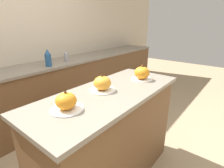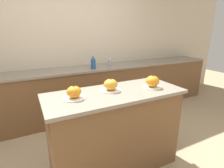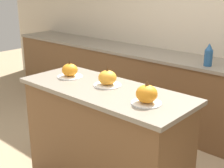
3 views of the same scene
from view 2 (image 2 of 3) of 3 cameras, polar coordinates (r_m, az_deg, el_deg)
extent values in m
plane|color=tan|center=(2.35, 0.97, -25.10)|extent=(12.00, 12.00, 0.00)
cube|color=beige|center=(3.44, -13.24, 11.23)|extent=(8.00, 0.06, 2.50)
cube|color=brown|center=(2.07, 1.03, -15.62)|extent=(1.42, 0.55, 0.92)
cube|color=gray|center=(1.85, 1.11, -3.11)|extent=(1.48, 0.61, 0.03)
cube|color=brown|center=(3.31, -10.90, -3.23)|extent=(6.00, 0.56, 0.89)
cube|color=gray|center=(3.18, -11.36, 4.61)|extent=(6.00, 0.60, 0.03)
cylinder|color=white|center=(1.72, -12.19, -4.43)|extent=(0.22, 0.22, 0.01)
ellipsoid|color=orange|center=(1.70, -12.31, -2.53)|extent=(0.14, 0.14, 0.11)
cone|color=#4C2D14|center=(1.67, -12.47, -0.18)|extent=(0.02, 0.02, 0.04)
cylinder|color=white|center=(1.89, -0.45, -1.99)|extent=(0.23, 0.23, 0.01)
ellipsoid|color=orange|center=(1.87, -0.46, -0.17)|extent=(0.15, 0.15, 0.12)
cone|color=#4C2D14|center=(1.85, -0.46, 2.06)|extent=(0.02, 0.02, 0.04)
cylinder|color=white|center=(2.05, 12.96, -0.92)|extent=(0.21, 0.21, 0.01)
ellipsoid|color=orange|center=(2.03, 13.08, 0.89)|extent=(0.15, 0.15, 0.13)
cone|color=brown|center=(2.01, 13.24, 3.07)|extent=(0.03, 0.03, 0.04)
cylinder|color=#235184|center=(3.10, -6.14, 6.44)|extent=(0.09, 0.09, 0.17)
cone|color=#235184|center=(3.08, -6.21, 8.62)|extent=(0.08, 0.08, 0.07)
cylinder|color=#99999E|center=(3.33, -0.63, 6.84)|extent=(0.07, 0.07, 0.12)
cone|color=#99999E|center=(3.31, -0.63, 8.29)|extent=(0.06, 0.06, 0.05)
camera|label=1|loc=(0.72, -47.26, 6.12)|focal=28.00mm
camera|label=3|loc=(2.45, 69.52, 10.58)|focal=50.00mm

